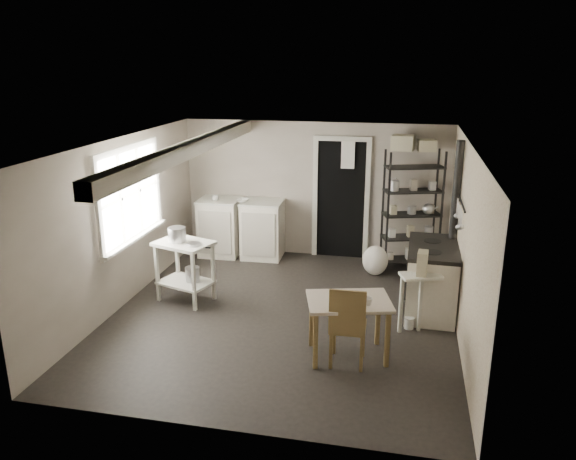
% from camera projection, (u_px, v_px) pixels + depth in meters
% --- Properties ---
extents(floor, '(5.00, 5.00, 0.00)m').
position_uv_depth(floor, '(283.00, 315.00, 7.54)').
color(floor, black).
rests_on(floor, ground).
extents(ceiling, '(5.00, 5.00, 0.00)m').
position_uv_depth(ceiling, '(283.00, 143.00, 6.86)').
color(ceiling, white).
rests_on(ceiling, wall_back).
extents(wall_back, '(4.50, 0.02, 2.30)m').
position_uv_depth(wall_back, '(315.00, 190.00, 9.54)').
color(wall_back, '#A3988B').
rests_on(wall_back, ground).
extents(wall_front, '(4.50, 0.02, 2.30)m').
position_uv_depth(wall_front, '(221.00, 317.00, 4.86)').
color(wall_front, '#A3988B').
rests_on(wall_front, ground).
extents(wall_left, '(0.02, 5.00, 2.30)m').
position_uv_depth(wall_left, '(122.00, 223.00, 7.65)').
color(wall_left, '#A3988B').
rests_on(wall_left, ground).
extents(wall_right, '(0.02, 5.00, 2.30)m').
position_uv_depth(wall_right, '(465.00, 245.00, 6.75)').
color(wall_right, '#A3988B').
rests_on(wall_right, ground).
extents(window, '(0.12, 1.76, 1.28)m').
position_uv_depth(window, '(129.00, 195.00, 7.72)').
color(window, beige).
rests_on(window, wall_left).
extents(doorway, '(0.96, 0.10, 2.08)m').
position_uv_depth(doorway, '(341.00, 200.00, 9.46)').
color(doorway, beige).
rests_on(doorway, ground).
extents(ceiling_beam, '(0.18, 5.00, 0.18)m').
position_uv_depth(ceiling_beam, '(191.00, 148.00, 7.13)').
color(ceiling_beam, beige).
rests_on(ceiling_beam, ceiling).
extents(wallpaper_panel, '(0.01, 5.00, 2.30)m').
position_uv_depth(wallpaper_panel, '(465.00, 244.00, 6.75)').
color(wallpaper_panel, beige).
rests_on(wallpaper_panel, wall_right).
extents(utensil_rail, '(0.06, 1.20, 0.44)m').
position_uv_depth(utensil_rail, '(459.00, 200.00, 7.21)').
color(utensil_rail, '#BDBDC0').
rests_on(utensil_rail, wall_right).
extents(prep_table, '(0.89, 0.75, 0.87)m').
position_uv_depth(prep_table, '(185.00, 274.00, 7.88)').
color(prep_table, beige).
rests_on(prep_table, ground).
extents(stockpot, '(0.30, 0.30, 0.26)m').
position_uv_depth(stockpot, '(177.00, 237.00, 7.74)').
color(stockpot, '#BDBDC0').
rests_on(stockpot, prep_table).
extents(saucepan, '(0.19, 0.19, 0.10)m').
position_uv_depth(saucepan, '(194.00, 247.00, 7.61)').
color(saucepan, '#BDBDC0').
rests_on(saucepan, prep_table).
extents(bucket, '(0.20, 0.20, 0.22)m').
position_uv_depth(bucket, '(193.00, 275.00, 7.88)').
color(bucket, '#BDBDC0').
rests_on(bucket, prep_table).
extents(base_cabinets, '(1.53, 0.70, 0.99)m').
position_uv_depth(base_cabinets, '(241.00, 230.00, 9.68)').
color(base_cabinets, silver).
rests_on(base_cabinets, ground).
extents(mixing_bowl, '(0.35, 0.35, 0.06)m').
position_uv_depth(mixing_bowl, '(243.00, 204.00, 9.43)').
color(mixing_bowl, silver).
rests_on(mixing_bowl, base_cabinets).
extents(counter_cup, '(0.16, 0.16, 0.09)m').
position_uv_depth(counter_cup, '(215.00, 202.00, 9.49)').
color(counter_cup, silver).
rests_on(counter_cup, base_cabinets).
extents(shelf_rack, '(0.98, 0.61, 1.93)m').
position_uv_depth(shelf_rack, '(412.00, 211.00, 9.01)').
color(shelf_rack, black).
rests_on(shelf_rack, ground).
extents(shelf_jar, '(0.09, 0.09, 0.18)m').
position_uv_depth(shelf_jar, '(396.00, 185.00, 8.96)').
color(shelf_jar, silver).
rests_on(shelf_jar, shelf_rack).
extents(storage_box_a, '(0.38, 0.34, 0.23)m').
position_uv_depth(storage_box_a, '(403.00, 145.00, 8.72)').
color(storage_box_a, beige).
rests_on(storage_box_a, shelf_rack).
extents(storage_box_b, '(0.30, 0.29, 0.17)m').
position_uv_depth(storage_box_b, '(427.00, 147.00, 8.66)').
color(storage_box_b, beige).
rests_on(storage_box_b, shelf_rack).
extents(stove, '(0.68, 1.19, 0.92)m').
position_uv_depth(stove, '(431.00, 280.00, 7.53)').
color(stove, silver).
rests_on(stove, ground).
extents(stovepipe, '(0.14, 0.14, 1.38)m').
position_uv_depth(stovepipe, '(457.00, 191.00, 7.51)').
color(stovepipe, black).
rests_on(stovepipe, stove).
extents(side_ledge, '(0.56, 0.42, 0.76)m').
position_uv_depth(side_ledge, '(419.00, 299.00, 6.97)').
color(side_ledge, beige).
rests_on(side_ledge, ground).
extents(oats_box, '(0.14, 0.21, 0.30)m').
position_uv_depth(oats_box, '(423.00, 256.00, 6.79)').
color(oats_box, beige).
rests_on(oats_box, side_ledge).
extents(work_table, '(1.06, 0.86, 0.70)m').
position_uv_depth(work_table, '(348.00, 326.00, 6.39)').
color(work_table, beige).
rests_on(work_table, ground).
extents(table_cup, '(0.10, 0.10, 0.09)m').
position_uv_depth(table_cup, '(368.00, 297.00, 6.13)').
color(table_cup, silver).
rests_on(table_cup, work_table).
extents(chair, '(0.40, 0.42, 0.96)m').
position_uv_depth(chair, '(348.00, 323.00, 6.22)').
color(chair, brown).
rests_on(chair, ground).
extents(flour_sack, '(0.47, 0.42, 0.48)m').
position_uv_depth(flour_sack, '(375.00, 260.00, 8.86)').
color(flour_sack, white).
rests_on(flour_sack, ground).
extents(floor_crock, '(0.13, 0.13, 0.15)m').
position_uv_depth(floor_crock, '(409.00, 323.00, 7.13)').
color(floor_crock, silver).
rests_on(floor_crock, ground).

